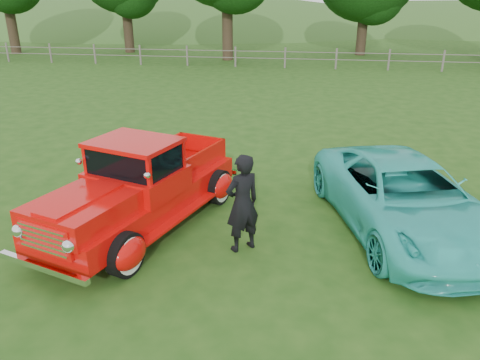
# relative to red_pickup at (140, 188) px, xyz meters

# --- Properties ---
(ground) EXTENTS (140.00, 140.00, 0.00)m
(ground) POSITION_rel_red_pickup_xyz_m (1.53, -1.25, -0.80)
(ground) COLOR #1E4813
(ground) RESTS_ON ground
(distant_hills) EXTENTS (116.00, 60.00, 18.00)m
(distant_hills) POSITION_rel_red_pickup_xyz_m (-2.55, 58.21, -5.34)
(distant_hills) COLOR #2F5820
(distant_hills) RESTS_ON ground
(fence_line) EXTENTS (48.00, 0.12, 1.20)m
(fence_line) POSITION_rel_red_pickup_xyz_m (1.53, 20.75, -0.19)
(fence_line) COLOR #686057
(fence_line) RESTS_ON ground
(red_pickup) EXTENTS (3.29, 5.28, 1.78)m
(red_pickup) POSITION_rel_red_pickup_xyz_m (0.00, 0.00, 0.00)
(red_pickup) COLOR black
(red_pickup) RESTS_ON ground
(teal_sedan) EXTENTS (3.60, 5.43, 1.39)m
(teal_sedan) POSITION_rel_red_pickup_xyz_m (5.00, 0.57, -0.10)
(teal_sedan) COLOR #31C4B7
(teal_sedan) RESTS_ON ground
(man) EXTENTS (0.78, 0.75, 1.79)m
(man) POSITION_rel_red_pickup_xyz_m (2.07, -0.59, 0.10)
(man) COLOR black
(man) RESTS_ON ground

